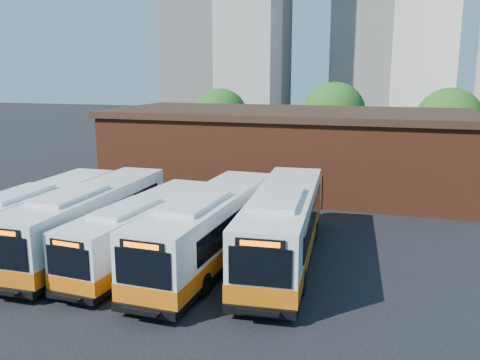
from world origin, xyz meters
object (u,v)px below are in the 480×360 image
(transit_worker, at_px, (177,288))
(bus_east, at_px, (283,228))
(bus_west, at_px, (90,222))
(bus_mideast, at_px, (209,232))
(bus_farwest, at_px, (38,219))
(bus_midwest, at_px, (143,233))

(transit_worker, bearing_deg, bus_east, -8.28)
(bus_west, bearing_deg, transit_worker, -35.69)
(bus_mideast, distance_m, bus_east, 3.72)
(bus_farwest, distance_m, bus_west, 3.26)
(bus_farwest, height_order, bus_mideast, bus_mideast)
(bus_west, bearing_deg, bus_midwest, -6.60)
(bus_west, relative_size, transit_worker, 6.79)
(bus_west, distance_m, bus_mideast, 6.60)
(bus_west, xyz_separation_m, bus_midwest, (3.26, -0.33, -0.18))
(bus_farwest, height_order, bus_west, bus_west)
(bus_midwest, distance_m, bus_east, 7.06)
(bus_farwest, xyz_separation_m, bus_west, (3.26, -0.00, 0.09))
(bus_west, relative_size, bus_midwest, 1.11)
(bus_farwest, bearing_deg, bus_mideast, 0.09)
(bus_farwest, relative_size, bus_west, 0.94)
(bus_mideast, height_order, transit_worker, bus_mideast)
(bus_farwest, bearing_deg, bus_midwest, -3.92)
(transit_worker, bearing_deg, bus_mideast, 21.60)
(bus_midwest, bearing_deg, bus_east, 19.80)
(bus_mideast, bearing_deg, bus_west, -176.30)
(bus_farwest, relative_size, transit_worker, 6.42)
(bus_farwest, xyz_separation_m, transit_worker, (10.41, -4.99, -0.56))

